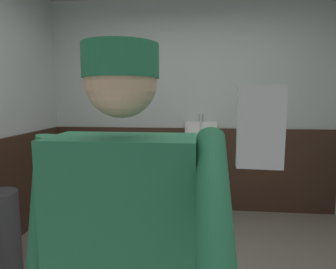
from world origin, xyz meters
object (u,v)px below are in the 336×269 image
(urinal_solo, at_px, (201,153))
(trash_bin, at_px, (0,236))
(person, at_px, (124,242))
(cell_phone, at_px, (260,127))

(urinal_solo, height_order, trash_bin, urinal_solo)
(urinal_solo, xyz_separation_m, person, (-0.29, -2.54, 0.18))
(person, xyz_separation_m, trash_bin, (-1.31, 1.09, -0.60))
(cell_phone, bearing_deg, person, 126.63)
(person, relative_size, cell_phone, 14.65)
(person, xyz_separation_m, cell_phone, (0.33, -0.50, 0.45))
(urinal_solo, relative_size, person, 0.77)
(urinal_solo, bearing_deg, cell_phone, -89.40)
(urinal_solo, distance_m, person, 2.56)
(cell_phone, xyz_separation_m, trash_bin, (-1.63, 1.59, -1.05))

